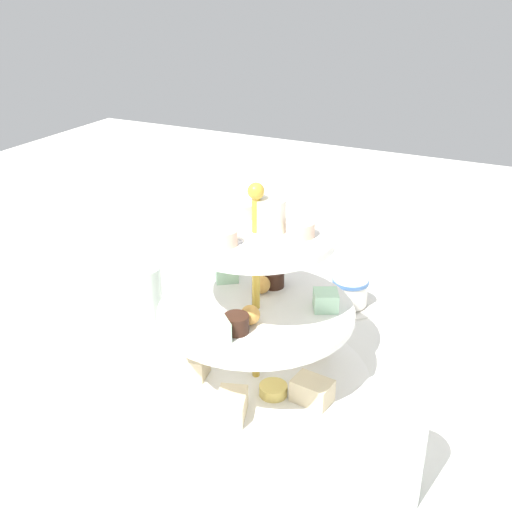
{
  "coord_description": "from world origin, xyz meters",
  "views": [
    {
      "loc": [
        0.3,
        -0.61,
        0.5
      ],
      "look_at": [
        0.0,
        0.0,
        0.18
      ],
      "focal_mm": 43.73,
      "sensor_mm": 36.0,
      "label": 1
    }
  ],
  "objects_px": {
    "water_glass_tall_right": "(391,447)",
    "water_glass_mid_back": "(143,298)",
    "butter_knife_left": "(56,497)",
    "butter_knife_right": "(463,364)",
    "tiered_serving_stand": "(256,327)",
    "teacup_with_saucer": "(350,293)",
    "water_glass_short_left": "(271,275)"
  },
  "relations": [
    {
      "from": "water_glass_short_left",
      "to": "teacup_with_saucer",
      "type": "xyz_separation_m",
      "value": [
        0.13,
        0.02,
        -0.02
      ]
    },
    {
      "from": "butter_knife_right",
      "to": "water_glass_mid_back",
      "type": "height_order",
      "value": "water_glass_mid_back"
    },
    {
      "from": "water_glass_tall_right",
      "to": "water_glass_mid_back",
      "type": "bearing_deg",
      "value": 158.73
    },
    {
      "from": "water_glass_tall_right",
      "to": "tiered_serving_stand",
      "type": "bearing_deg",
      "value": 150.54
    },
    {
      "from": "water_glass_mid_back",
      "to": "tiered_serving_stand",
      "type": "bearing_deg",
      "value": -12.2
    },
    {
      "from": "water_glass_short_left",
      "to": "butter_knife_right",
      "type": "distance_m",
      "value": 0.34
    },
    {
      "from": "butter_knife_left",
      "to": "butter_knife_right",
      "type": "height_order",
      "value": "same"
    },
    {
      "from": "tiered_serving_stand",
      "to": "water_glass_tall_right",
      "type": "distance_m",
      "value": 0.24
    },
    {
      "from": "water_glass_short_left",
      "to": "butter_knife_right",
      "type": "xyz_separation_m",
      "value": [
        0.33,
        -0.06,
        -0.04
      ]
    },
    {
      "from": "tiered_serving_stand",
      "to": "butter_knife_right",
      "type": "bearing_deg",
      "value": 33.69
    },
    {
      "from": "butter_knife_right",
      "to": "butter_knife_left",
      "type": "bearing_deg",
      "value": 111.87
    },
    {
      "from": "tiered_serving_stand",
      "to": "butter_knife_left",
      "type": "bearing_deg",
      "value": -109.74
    },
    {
      "from": "water_glass_tall_right",
      "to": "butter_knife_left",
      "type": "relative_size",
      "value": 0.77
    },
    {
      "from": "water_glass_mid_back",
      "to": "butter_knife_left",
      "type": "bearing_deg",
      "value": -70.35
    },
    {
      "from": "water_glass_tall_right",
      "to": "butter_knife_left",
      "type": "bearing_deg",
      "value": -153.15
    },
    {
      "from": "tiered_serving_stand",
      "to": "butter_knife_left",
      "type": "distance_m",
      "value": 0.3
    },
    {
      "from": "teacup_with_saucer",
      "to": "butter_knife_left",
      "type": "height_order",
      "value": "teacup_with_saucer"
    },
    {
      "from": "teacup_with_saucer",
      "to": "tiered_serving_stand",
      "type": "bearing_deg",
      "value": -100.41
    },
    {
      "from": "tiered_serving_stand",
      "to": "water_glass_tall_right",
      "type": "relative_size",
      "value": 2.31
    },
    {
      "from": "water_glass_short_left",
      "to": "butter_knife_left",
      "type": "distance_m",
      "value": 0.5
    },
    {
      "from": "teacup_with_saucer",
      "to": "butter_knife_left",
      "type": "distance_m",
      "value": 0.54
    },
    {
      "from": "tiered_serving_stand",
      "to": "butter_knife_left",
      "type": "xyz_separation_m",
      "value": [
        -0.1,
        -0.27,
        -0.08
      ]
    },
    {
      "from": "teacup_with_saucer",
      "to": "water_glass_mid_back",
      "type": "relative_size",
      "value": 0.86
    },
    {
      "from": "water_glass_short_left",
      "to": "water_glass_mid_back",
      "type": "xyz_separation_m",
      "value": [
        -0.13,
        -0.18,
        0.01
      ]
    },
    {
      "from": "water_glass_short_left",
      "to": "water_glass_mid_back",
      "type": "height_order",
      "value": "water_glass_mid_back"
    },
    {
      "from": "butter_knife_left",
      "to": "water_glass_short_left",
      "type": "bearing_deg",
      "value": 104.27
    },
    {
      "from": "teacup_with_saucer",
      "to": "butter_knife_right",
      "type": "distance_m",
      "value": 0.22
    },
    {
      "from": "tiered_serving_stand",
      "to": "butter_knife_right",
      "type": "height_order",
      "value": "tiered_serving_stand"
    },
    {
      "from": "tiered_serving_stand",
      "to": "water_glass_short_left",
      "type": "bearing_deg",
      "value": 110.61
    },
    {
      "from": "water_glass_short_left",
      "to": "butter_knife_left",
      "type": "height_order",
      "value": "water_glass_short_left"
    },
    {
      "from": "water_glass_tall_right",
      "to": "butter_knife_left",
      "type": "xyz_separation_m",
      "value": [
        -0.31,
        -0.16,
        -0.06
      ]
    },
    {
      "from": "water_glass_tall_right",
      "to": "teacup_with_saucer",
      "type": "bearing_deg",
      "value": 114.02
    }
  ]
}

